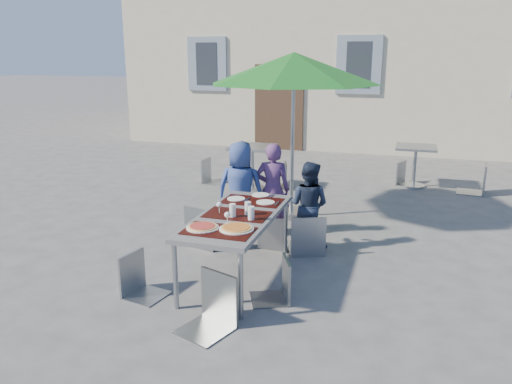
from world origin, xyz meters
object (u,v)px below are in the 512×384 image
(chair_5, at_px, (211,270))
(bg_chair_l_1, at_px, (406,160))
(chair_0, at_px, (204,201))
(child_0, at_px, (241,189))
(chair_2, at_px, (308,210))
(bg_chair_r_1, at_px, (480,160))
(chair_3, at_px, (137,250))
(child_2, at_px, (308,205))
(chair_1, at_px, (274,212))
(chair_4, at_px, (278,256))
(bg_chair_l_0, at_px, (210,157))
(dining_table, at_px, (237,219))
(child_1, at_px, (273,190))
(patio_umbrella, at_px, (294,70))
(pizza_near_right, at_px, (236,228))
(cafe_table_0, at_px, (252,158))
(pizza_near_left, at_px, (203,227))
(bg_chair_r_0, at_px, (281,160))
(cafe_table_1, at_px, (415,158))

(chair_5, bearing_deg, bg_chair_l_1, 75.19)
(chair_0, bearing_deg, child_0, 59.45)
(chair_2, height_order, bg_chair_r_1, bg_chair_r_1)
(chair_3, bearing_deg, child_2, 52.84)
(chair_5, bearing_deg, chair_1, 89.49)
(chair_4, xyz_separation_m, bg_chair_l_0, (-2.53, 4.33, 0.03))
(dining_table, height_order, chair_1, chair_1)
(dining_table, xyz_separation_m, chair_0, (-0.73, 0.77, -0.08))
(child_1, bearing_deg, chair_1, 97.84)
(child_0, distance_m, child_2, 1.00)
(dining_table, height_order, patio_umbrella, patio_umbrella)
(chair_5, height_order, patio_umbrella, patio_umbrella)
(child_2, bearing_deg, pizza_near_right, 88.20)
(dining_table, distance_m, child_1, 1.46)
(chair_2, bearing_deg, cafe_table_0, 120.06)
(chair_1, bearing_deg, cafe_table_0, 113.13)
(pizza_near_left, relative_size, cafe_table_0, 0.41)
(chair_3, bearing_deg, chair_5, -20.60)
(chair_0, bearing_deg, bg_chair_l_0, 111.13)
(child_0, relative_size, patio_umbrella, 0.53)
(dining_table, height_order, chair_2, chair_2)
(pizza_near_right, distance_m, bg_chair_l_1, 5.60)
(chair_0, bearing_deg, patio_umbrella, 62.78)
(chair_2, xyz_separation_m, chair_5, (-0.48, -1.99, -0.01))
(dining_table, xyz_separation_m, chair_1, (0.15, 0.99, -0.21))
(bg_chair_r_0, distance_m, bg_chair_r_1, 3.59)
(chair_2, height_order, bg_chair_l_0, chair_2)
(chair_4, distance_m, cafe_table_0, 4.42)
(child_0, bearing_deg, cafe_table_0, -83.83)
(bg_chair_r_0, bearing_deg, bg_chair_l_0, -175.68)
(cafe_table_1, bearing_deg, chair_3, -116.26)
(chair_4, xyz_separation_m, bg_chair_l_1, (1.14, 5.29, 0.01))
(bg_chair_r_0, bearing_deg, patio_umbrella, -70.14)
(chair_0, height_order, bg_chair_l_0, chair_0)
(pizza_near_left, height_order, chair_0, chair_0)
(cafe_table_1, height_order, bg_chair_r_1, bg_chair_r_1)
(chair_0, relative_size, cafe_table_0, 1.27)
(child_2, relative_size, patio_umbrella, 0.45)
(pizza_near_left, height_order, child_1, child_1)
(pizza_near_right, relative_size, bg_chair_l_0, 0.39)
(chair_0, xyz_separation_m, chair_3, (-0.11, -1.48, -0.12))
(patio_umbrella, relative_size, bg_chair_l_1, 2.96)
(chair_2, height_order, bg_chair_l_1, chair_2)
(chair_3, distance_m, bg_chair_r_1, 6.59)
(chair_1, xyz_separation_m, bg_chair_l_0, (-2.11, 2.95, 0.04))
(chair_2, bearing_deg, chair_1, 170.93)
(pizza_near_right, xyz_separation_m, child_2, (0.40, 1.62, -0.19))
(chair_3, bearing_deg, dining_table, 39.85)
(chair_2, bearing_deg, cafe_table_1, 71.99)
(chair_3, relative_size, patio_umbrella, 0.34)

